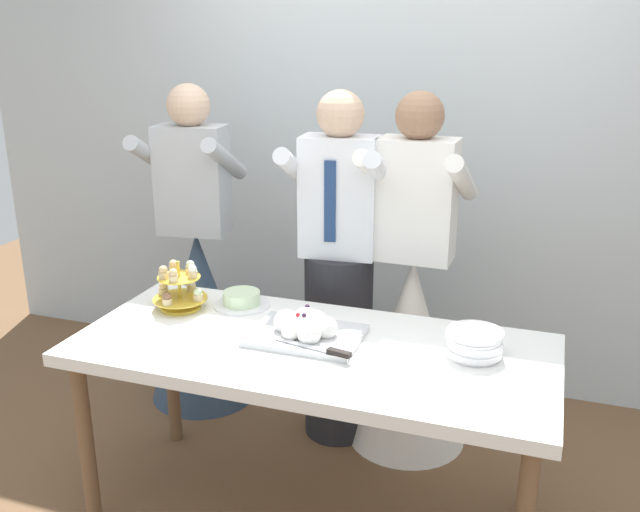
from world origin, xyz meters
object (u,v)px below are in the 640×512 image
Objects in this scene: dessert_table at (312,362)px; main_cake_tray at (306,329)px; round_cake at (242,300)px; cupcake_stand at (180,289)px; person_guest at (199,294)px; person_bride at (411,327)px; person_groom at (339,289)px; plate_stack at (474,343)px.

main_cake_tray is (-0.04, 0.04, 0.12)m from dessert_table.
main_cake_tray is 1.81× the size of round_cake.
person_guest reaches higher than cupcake_stand.
main_cake_tray is 1.15m from person_guest.
dessert_table is 0.75m from person_bride.
person_groom is at bearing 95.93° from main_cake_tray.
main_cake_tray is 0.26× the size of person_groom.
main_cake_tray is at bearing 134.19° from dessert_table.
plate_stack is 1.64m from person_guest.
dessert_table is 0.61m from plate_stack.
dessert_table is 8.63× the size of plate_stack.
plate_stack is at bearing 6.08° from main_cake_tray.
main_cake_tray reaches higher than round_cake.
main_cake_tray is at bearing -112.40° from person_bride.
person_groom is (0.31, 0.39, -0.06)m from round_cake.
cupcake_stand reaches higher than round_cake.
cupcake_stand is at bearing 177.80° from plate_stack.
round_cake is 0.14× the size of person_groom.
plate_stack is (0.62, 0.07, 0.01)m from main_cake_tray.
person_groom reaches higher than main_cake_tray.
person_groom is 1.00× the size of person_guest.
person_bride is (0.34, 0.05, -0.16)m from person_groom.
round_cake reaches higher than dessert_table.
person_groom is at bearing 141.37° from plate_stack.
dessert_table is 1.18m from person_guest.
plate_stack is at bearing -8.96° from round_cake.
person_bride and person_guest have the same top height.
dessert_table is at bearing -81.30° from person_groom.
dessert_table is at bearing -45.81° from main_cake_tray.
person_guest is (-0.25, 0.61, -0.28)m from cupcake_stand.
round_cake is (-0.38, 0.22, -0.01)m from main_cake_tray.
dessert_table is 7.83× the size of cupcake_stand.
plate_stack reaches higher than dessert_table.
dessert_table is 7.50× the size of round_cake.
round_cake is 0.81m from person_bride.
plate_stack is at bearing -59.65° from person_bride.
dessert_table is at bearing -108.74° from person_bride.
dessert_table is 0.66m from person_groom.
person_groom reaches higher than dessert_table.
cupcake_stand is 0.96× the size of round_cake.
person_groom is (-0.69, 0.55, -0.08)m from plate_stack.
round_cake is at bearing -145.89° from person_bride.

